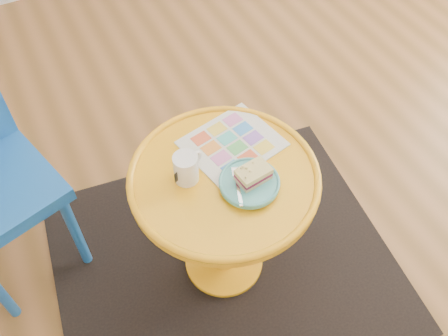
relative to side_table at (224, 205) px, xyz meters
name	(u,v)px	position (x,y,z in m)	size (l,w,h in m)	color
floor	(340,159)	(0.73, 0.23, -0.41)	(4.00, 4.00, 0.00)	brown
room_walls	(70,86)	(-0.27, 1.23, -0.35)	(4.00, 4.00, 4.00)	silver
rug	(224,262)	(0.00, 0.00, -0.41)	(1.30, 1.10, 0.01)	black
side_table	(224,205)	(0.00, 0.00, 0.00)	(0.60, 0.60, 0.57)	#FEA715
newspaper	(232,143)	(0.08, 0.11, 0.16)	(0.29, 0.25, 0.01)	silver
mug	(186,167)	(-0.10, 0.05, 0.21)	(0.10, 0.08, 0.10)	white
plate	(249,183)	(0.05, -0.07, 0.18)	(0.18, 0.18, 0.02)	#51ABA7
cake_slice	(253,174)	(0.07, -0.07, 0.21)	(0.11, 0.08, 0.04)	#D3BC8C
fork	(238,185)	(0.01, -0.07, 0.19)	(0.06, 0.14, 0.00)	silver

